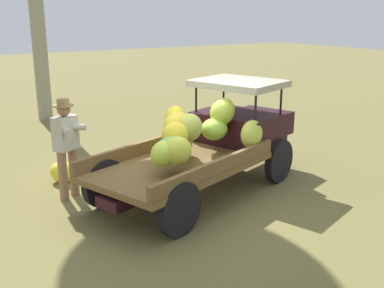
% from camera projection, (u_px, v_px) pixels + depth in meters
% --- Properties ---
extents(ground_plane, '(60.00, 60.00, 0.00)m').
position_uv_depth(ground_plane, '(171.00, 199.00, 7.86)').
color(ground_plane, olive).
extents(truck, '(4.66, 2.86, 1.84)m').
position_uv_depth(truck, '(213.00, 138.00, 8.16)').
color(truck, black).
rests_on(truck, ground).
extents(farmer, '(0.57, 0.55, 1.70)m').
position_uv_depth(farmer, '(66.00, 143.00, 7.68)').
color(farmer, '#916B50').
rests_on(farmer, ground).
extents(loose_banana_bunch, '(0.61, 0.64, 0.41)m').
position_uv_depth(loose_banana_bunch, '(63.00, 172.00, 8.59)').
color(loose_banana_bunch, yellow).
rests_on(loose_banana_bunch, ground).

